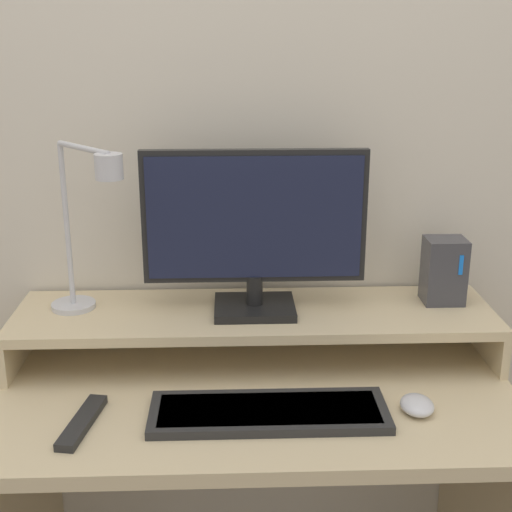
{
  "coord_description": "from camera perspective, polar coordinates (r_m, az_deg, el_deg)",
  "views": [
    {
      "loc": [
        -0.05,
        -1.04,
        1.43
      ],
      "look_at": [
        -0.0,
        0.33,
        0.99
      ],
      "focal_mm": 50.0,
      "sensor_mm": 36.0,
      "label": 1
    }
  ],
  "objects": [
    {
      "name": "monitor_shelf",
      "position": [
        1.62,
        -0.12,
        -4.94
      ],
      "size": [
        1.08,
        0.28,
        0.11
      ],
      "color": "beige",
      "rests_on": "desk"
    },
    {
      "name": "mouse",
      "position": [
        1.46,
        12.76,
        -11.56
      ],
      "size": [
        0.07,
        0.08,
        0.03
      ],
      "color": "silver",
      "rests_on": "desk"
    },
    {
      "name": "desk",
      "position": [
        1.63,
        0.09,
        -17.13
      ],
      "size": [
        1.08,
        0.59,
        0.71
      ],
      "color": "beige",
      "rests_on": "ground_plane"
    },
    {
      "name": "remote_control",
      "position": [
        1.42,
        -13.74,
        -12.78
      ],
      "size": [
        0.07,
        0.19,
        0.02
      ],
      "color": "black",
      "rests_on": "desk"
    },
    {
      "name": "keyboard",
      "position": [
        1.41,
        1.03,
        -12.36
      ],
      "size": [
        0.46,
        0.16,
        0.02
      ],
      "color": "#282828",
      "rests_on": "desk"
    },
    {
      "name": "desk_lamp",
      "position": [
        1.54,
        -13.32,
        2.45
      ],
      "size": [
        0.2,
        0.21,
        0.38
      ],
      "color": "silver",
      "rests_on": "monitor_shelf"
    },
    {
      "name": "wall_back",
      "position": [
        1.68,
        -0.35,
        11.63
      ],
      "size": [
        6.0,
        0.05,
        2.5
      ],
      "color": "beige",
      "rests_on": "ground_plane"
    },
    {
      "name": "router_dock",
      "position": [
        1.69,
        14.8,
        -1.14
      ],
      "size": [
        0.09,
        0.08,
        0.15
      ],
      "color": "#3D3D42",
      "rests_on": "monitor_shelf"
    },
    {
      "name": "monitor",
      "position": [
        1.54,
        -0.25,
        2.27
      ],
      "size": [
        0.49,
        0.15,
        0.36
      ],
      "color": "black",
      "rests_on": "monitor_shelf"
    }
  ]
}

